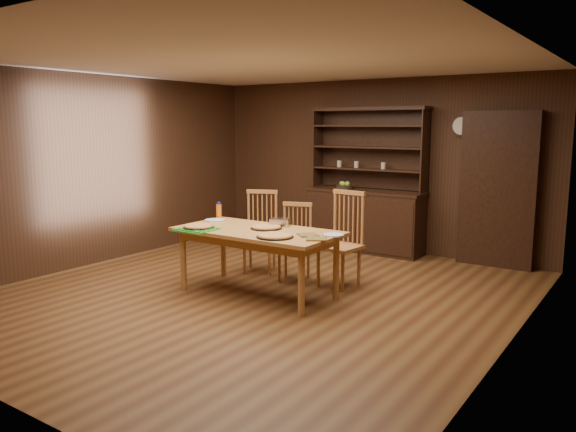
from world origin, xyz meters
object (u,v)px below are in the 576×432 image
Objects in this scene: dining_table at (257,237)px; juice_bottle at (219,211)px; chair_center at (296,239)px; chair_right at (343,235)px; chair_left at (261,228)px; china_hutch at (365,212)px.

dining_table is 0.95m from juice_bottle.
chair_center is 0.84× the size of chair_right.
dining_table is 1.10m from chair_left.
dining_table is 8.96× the size of juice_bottle.
chair_right is (0.62, 0.88, -0.06)m from dining_table.
juice_bottle is at bearing -109.71° from china_hutch.
juice_bottle is (-0.87, 0.34, 0.18)m from dining_table.
chair_left reaches higher than chair_center.
chair_left is 0.63m from chair_center.
chair_left is 1.11× the size of chair_center.
chair_left is at bearing -108.48° from china_hutch.
china_hutch is 2.27× the size of chair_center.
dining_table is 1.94× the size of chair_center.
china_hutch is 1.94m from chair_left.
chair_center is at bearing 90.47° from dining_table.
chair_right reaches higher than chair_left.
chair_left is 0.93× the size of chair_right.
chair_center is at bearing -89.80° from china_hutch.
dining_table is 1.08m from chair_right.
china_hutch is at bearing 70.29° from juice_bottle.
chair_right is 1.60m from juice_bottle.
chair_right is (1.24, -0.01, 0.04)m from chair_left.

